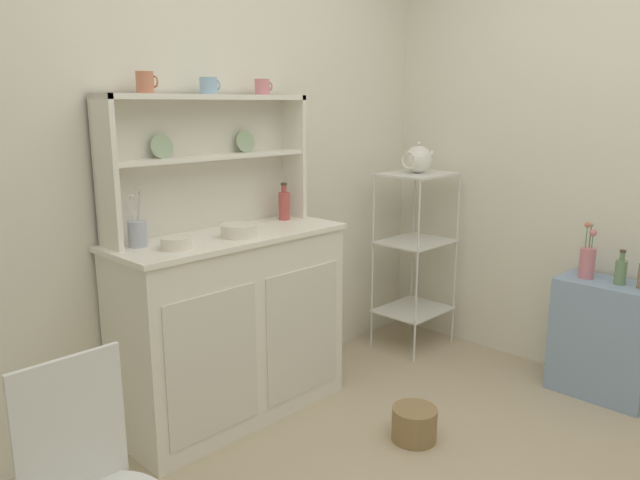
{
  "coord_description": "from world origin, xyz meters",
  "views": [
    {
      "loc": [
        -1.72,
        -0.87,
        1.51
      ],
      "look_at": [
        0.31,
        1.12,
        0.87
      ],
      "focal_mm": 34.11,
      "sensor_mm": 36.0,
      "label": 1
    }
  ],
  "objects_px": {
    "cup_terracotta_0": "(145,82)",
    "porcelain_teapot": "(418,159)",
    "floor_basket": "(414,424)",
    "side_shelf_blue": "(603,339)",
    "bowl_mixing_large": "(176,243)",
    "flower_vase": "(587,260)",
    "oil_bottle": "(621,271)",
    "hutch_cabinet": "(233,324)",
    "hutch_shelf_unit": "(206,151)",
    "utensil_jar": "(138,233)",
    "bakers_rack": "(415,241)",
    "jam_bottle": "(284,205)"
  },
  "relations": [
    {
      "from": "flower_vase",
      "to": "oil_bottle",
      "type": "bearing_deg",
      "value": -89.99
    },
    {
      "from": "side_shelf_blue",
      "to": "jam_bottle",
      "type": "bearing_deg",
      "value": 129.09
    },
    {
      "from": "flower_vase",
      "to": "oil_bottle",
      "type": "xyz_separation_m",
      "value": [
        0.0,
        -0.17,
        -0.03
      ]
    },
    {
      "from": "side_shelf_blue",
      "to": "bowl_mixing_large",
      "type": "distance_m",
      "value": 2.23
    },
    {
      "from": "hutch_cabinet",
      "to": "cup_terracotta_0",
      "type": "height_order",
      "value": "cup_terracotta_0"
    },
    {
      "from": "bakers_rack",
      "to": "bowl_mixing_large",
      "type": "distance_m",
      "value": 1.7
    },
    {
      "from": "floor_basket",
      "to": "bowl_mixing_large",
      "type": "relative_size",
      "value": 1.6
    },
    {
      "from": "bowl_mixing_large",
      "to": "bakers_rack",
      "type": "bearing_deg",
      "value": -1.06
    },
    {
      "from": "porcelain_teapot",
      "to": "oil_bottle",
      "type": "xyz_separation_m",
      "value": [
        0.14,
        -1.16,
        -0.49
      ]
    },
    {
      "from": "hutch_cabinet",
      "to": "bowl_mixing_large",
      "type": "bearing_deg",
      "value": -167.66
    },
    {
      "from": "floor_basket",
      "to": "oil_bottle",
      "type": "relative_size",
      "value": 1.16
    },
    {
      "from": "jam_bottle",
      "to": "utensil_jar",
      "type": "bearing_deg",
      "value": -179.45
    },
    {
      "from": "floor_basket",
      "to": "oil_bottle",
      "type": "xyz_separation_m",
      "value": [
        1.06,
        -0.48,
        0.61
      ]
    },
    {
      "from": "floor_basket",
      "to": "cup_terracotta_0",
      "type": "relative_size",
      "value": 2.28
    },
    {
      "from": "hutch_shelf_unit",
      "to": "utensil_jar",
      "type": "height_order",
      "value": "hutch_shelf_unit"
    },
    {
      "from": "utensil_jar",
      "to": "jam_bottle",
      "type": "bearing_deg",
      "value": 0.55
    },
    {
      "from": "jam_bottle",
      "to": "floor_basket",
      "type": "bearing_deg",
      "value": -90.1
    },
    {
      "from": "bowl_mixing_large",
      "to": "flower_vase",
      "type": "relative_size",
      "value": 0.43
    },
    {
      "from": "oil_bottle",
      "to": "porcelain_teapot",
      "type": "bearing_deg",
      "value": 96.97
    },
    {
      "from": "bakers_rack",
      "to": "side_shelf_blue",
      "type": "height_order",
      "value": "bakers_rack"
    },
    {
      "from": "floor_basket",
      "to": "flower_vase",
      "type": "relative_size",
      "value": 0.69
    },
    {
      "from": "bowl_mixing_large",
      "to": "flower_vase",
      "type": "xyz_separation_m",
      "value": [
        1.81,
        -1.02,
        -0.23
      ]
    },
    {
      "from": "side_shelf_blue",
      "to": "cup_terracotta_0",
      "type": "distance_m",
      "value": 2.58
    },
    {
      "from": "bakers_rack",
      "to": "side_shelf_blue",
      "type": "relative_size",
      "value": 1.78
    },
    {
      "from": "bakers_rack",
      "to": "jam_bottle",
      "type": "relative_size",
      "value": 5.71
    },
    {
      "from": "bakers_rack",
      "to": "oil_bottle",
      "type": "bearing_deg",
      "value": -83.11
    },
    {
      "from": "floor_basket",
      "to": "oil_bottle",
      "type": "bearing_deg",
      "value": -24.47
    },
    {
      "from": "floor_basket",
      "to": "bowl_mixing_large",
      "type": "bearing_deg",
      "value": 136.99
    },
    {
      "from": "cup_terracotta_0",
      "to": "porcelain_teapot",
      "type": "height_order",
      "value": "cup_terracotta_0"
    },
    {
      "from": "floor_basket",
      "to": "bowl_mixing_large",
      "type": "distance_m",
      "value": 1.35
    },
    {
      "from": "utensil_jar",
      "to": "porcelain_teapot",
      "type": "height_order",
      "value": "porcelain_teapot"
    },
    {
      "from": "porcelain_teapot",
      "to": "bowl_mixing_large",
      "type": "bearing_deg",
      "value": 178.94
    },
    {
      "from": "hutch_cabinet",
      "to": "cup_terracotta_0",
      "type": "xyz_separation_m",
      "value": [
        -0.32,
        0.12,
        1.13
      ]
    },
    {
      "from": "oil_bottle",
      "to": "side_shelf_blue",
      "type": "bearing_deg",
      "value": 90.0
    },
    {
      "from": "cup_terracotta_0",
      "to": "porcelain_teapot",
      "type": "distance_m",
      "value": 1.72
    },
    {
      "from": "utensil_jar",
      "to": "side_shelf_blue",
      "type": "bearing_deg",
      "value": -34.15
    },
    {
      "from": "porcelain_teapot",
      "to": "flower_vase",
      "type": "bearing_deg",
      "value": -81.86
    },
    {
      "from": "bowl_mixing_large",
      "to": "flower_vase",
      "type": "bearing_deg",
      "value": -29.34
    },
    {
      "from": "hutch_shelf_unit",
      "to": "bakers_rack",
      "type": "xyz_separation_m",
      "value": [
        1.34,
        -0.27,
        -0.61
      ]
    },
    {
      "from": "bakers_rack",
      "to": "bowl_mixing_large",
      "type": "relative_size",
      "value": 8.54
    },
    {
      "from": "side_shelf_blue",
      "to": "porcelain_teapot",
      "type": "relative_size",
      "value": 2.43
    },
    {
      "from": "hutch_cabinet",
      "to": "side_shelf_blue",
      "type": "xyz_separation_m",
      "value": [
        1.48,
        -1.21,
        -0.16
      ]
    },
    {
      "from": "floor_basket",
      "to": "cup_terracotta_0",
      "type": "bearing_deg",
      "value": 129.4
    },
    {
      "from": "side_shelf_blue",
      "to": "cup_terracotta_0",
      "type": "bearing_deg",
      "value": 143.4
    },
    {
      "from": "floor_basket",
      "to": "side_shelf_blue",
      "type": "bearing_deg",
      "value": -22.28
    },
    {
      "from": "hutch_shelf_unit",
      "to": "porcelain_teapot",
      "type": "distance_m",
      "value": 1.37
    },
    {
      "from": "floor_basket",
      "to": "porcelain_teapot",
      "type": "distance_m",
      "value": 1.59
    },
    {
      "from": "hutch_cabinet",
      "to": "hutch_shelf_unit",
      "type": "relative_size",
      "value": 1.07
    },
    {
      "from": "hutch_cabinet",
      "to": "cup_terracotta_0",
      "type": "distance_m",
      "value": 1.18
    },
    {
      "from": "floor_basket",
      "to": "porcelain_teapot",
      "type": "xyz_separation_m",
      "value": [
        0.92,
        0.68,
        1.1
      ]
    }
  ]
}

